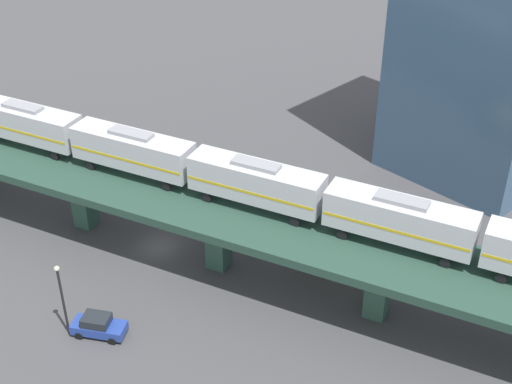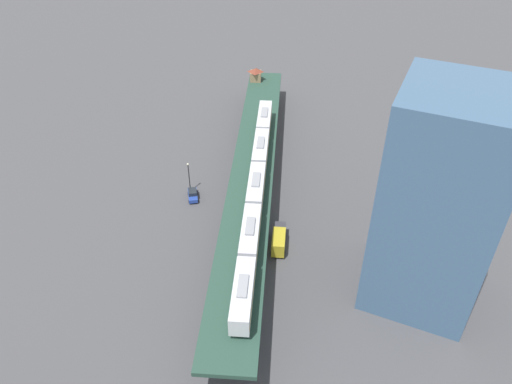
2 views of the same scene
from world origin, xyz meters
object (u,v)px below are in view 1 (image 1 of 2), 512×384
object	(u,v)px
delivery_truck	(329,239)
office_tower	(500,10)
subway_train	(256,182)
street_car_blue	(98,326)
street_lamp	(62,294)

from	to	relation	value
delivery_truck	office_tower	xyz separation A→B (m)	(-24.41, 0.44, 16.24)
delivery_truck	office_tower	bearing A→B (deg)	178.96
subway_train	delivery_truck	world-z (taller)	subway_train
subway_train	office_tower	bearing A→B (deg)	172.50
street_car_blue	delivery_truck	distance (m)	22.34
subway_train	street_lamp	distance (m)	18.36
subway_train	office_tower	distance (m)	32.00
street_car_blue	subway_train	bearing A→B (deg)	170.06
street_lamp	office_tower	world-z (taller)	office_tower
delivery_truck	street_lamp	bearing A→B (deg)	-19.46
subway_train	delivery_truck	bearing A→B (deg)	149.58
subway_train	street_car_blue	bearing A→B (deg)	-9.94
subway_train	street_lamp	xyz separation A→B (m)	(17.04, -4.60, -5.06)
street_lamp	office_tower	size ratio (longest dim) A/B	0.19
delivery_truck	street_car_blue	bearing A→B (deg)	-16.28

